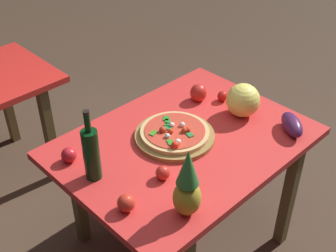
{
  "coord_description": "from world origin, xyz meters",
  "views": [
    {
      "loc": [
        -1.33,
        -1.25,
        2.16
      ],
      "look_at": [
        -0.02,
        0.1,
        0.82
      ],
      "focal_mm": 47.63,
      "sensor_mm": 36.0,
      "label": 1
    }
  ],
  "objects_px": {
    "wine_bottle": "(91,153)",
    "bell_pepper": "(198,93)",
    "display_table": "(184,153)",
    "pizza": "(175,132)",
    "melon": "(243,100)",
    "pineapple_left": "(187,186)",
    "tomato_by_bottle": "(163,173)",
    "tomato_beside_pepper": "(126,203)",
    "tomato_near_board": "(222,96)",
    "pizza_board": "(175,136)",
    "tomato_at_corner": "(69,155)",
    "eggplant": "(292,125)"
  },
  "relations": [
    {
      "from": "wine_bottle",
      "to": "bell_pepper",
      "type": "xyz_separation_m",
      "value": [
        0.83,
        0.11,
        -0.09
      ]
    },
    {
      "from": "bell_pepper",
      "to": "display_table",
      "type": "bearing_deg",
      "value": -147.68
    },
    {
      "from": "pizza",
      "to": "melon",
      "type": "height_order",
      "value": "melon"
    },
    {
      "from": "pineapple_left",
      "to": "melon",
      "type": "distance_m",
      "value": 0.81
    },
    {
      "from": "display_table",
      "to": "tomato_by_bottle",
      "type": "xyz_separation_m",
      "value": [
        -0.28,
        -0.13,
        0.12
      ]
    },
    {
      "from": "bell_pepper",
      "to": "tomato_beside_pepper",
      "type": "bearing_deg",
      "value": -156.22
    },
    {
      "from": "tomato_beside_pepper",
      "to": "tomato_near_board",
      "type": "bearing_deg",
      "value": 16.13
    },
    {
      "from": "display_table",
      "to": "pizza",
      "type": "distance_m",
      "value": 0.14
    },
    {
      "from": "pizza_board",
      "to": "tomato_by_bottle",
      "type": "height_order",
      "value": "tomato_by_bottle"
    },
    {
      "from": "wine_bottle",
      "to": "tomato_at_corner",
      "type": "relative_size",
      "value": 4.81
    },
    {
      "from": "tomato_near_board",
      "to": "pineapple_left",
      "type": "bearing_deg",
      "value": -149.35
    },
    {
      "from": "bell_pepper",
      "to": "pizza",
      "type": "bearing_deg",
      "value": -155.08
    },
    {
      "from": "display_table",
      "to": "pineapple_left",
      "type": "xyz_separation_m",
      "value": [
        -0.35,
        -0.36,
        0.24
      ]
    },
    {
      "from": "display_table",
      "to": "pineapple_left",
      "type": "height_order",
      "value": "pineapple_left"
    },
    {
      "from": "eggplant",
      "to": "tomato_near_board",
      "type": "xyz_separation_m",
      "value": [
        -0.03,
        0.45,
        -0.01
      ]
    },
    {
      "from": "pineapple_left",
      "to": "tomato_at_corner",
      "type": "relative_size",
      "value": 4.37
    },
    {
      "from": "pizza_board",
      "to": "tomato_beside_pepper",
      "type": "relative_size",
      "value": 5.25
    },
    {
      "from": "wine_bottle",
      "to": "eggplant",
      "type": "distance_m",
      "value": 1.05
    },
    {
      "from": "tomato_by_bottle",
      "to": "eggplant",
      "type": "bearing_deg",
      "value": -15.75
    },
    {
      "from": "tomato_near_board",
      "to": "tomato_beside_pepper",
      "type": "distance_m",
      "value": 0.99
    },
    {
      "from": "pizza_board",
      "to": "eggplant",
      "type": "height_order",
      "value": "eggplant"
    },
    {
      "from": "pizza_board",
      "to": "wine_bottle",
      "type": "height_order",
      "value": "wine_bottle"
    },
    {
      "from": "pizza_board",
      "to": "tomato_beside_pepper",
      "type": "distance_m",
      "value": 0.55
    },
    {
      "from": "pizza",
      "to": "eggplant",
      "type": "height_order",
      "value": "eggplant"
    },
    {
      "from": "display_table",
      "to": "bell_pepper",
      "type": "distance_m",
      "value": 0.42
    },
    {
      "from": "pizza",
      "to": "tomato_at_corner",
      "type": "xyz_separation_m",
      "value": [
        -0.49,
        0.23,
        -0.0
      ]
    },
    {
      "from": "eggplant",
      "to": "tomato_beside_pepper",
      "type": "relative_size",
      "value": 2.54
    },
    {
      "from": "bell_pepper",
      "to": "tomato_by_bottle",
      "type": "height_order",
      "value": "bell_pepper"
    },
    {
      "from": "pizza_board",
      "to": "pineapple_left",
      "type": "xyz_separation_m",
      "value": [
        -0.33,
        -0.4,
        0.13
      ]
    },
    {
      "from": "display_table",
      "to": "pizza",
      "type": "relative_size",
      "value": 3.57
    },
    {
      "from": "tomato_near_board",
      "to": "tomato_beside_pepper",
      "type": "relative_size",
      "value": 0.77
    },
    {
      "from": "pineapple_left",
      "to": "tomato_by_bottle",
      "type": "bearing_deg",
      "value": 71.58
    },
    {
      "from": "wine_bottle",
      "to": "melon",
      "type": "bearing_deg",
      "value": -9.93
    },
    {
      "from": "melon",
      "to": "tomato_by_bottle",
      "type": "relative_size",
      "value": 2.73
    },
    {
      "from": "tomato_near_board",
      "to": "tomato_at_corner",
      "type": "relative_size",
      "value": 0.8
    },
    {
      "from": "pizza_board",
      "to": "wine_bottle",
      "type": "distance_m",
      "value": 0.5
    },
    {
      "from": "tomato_at_corner",
      "to": "pizza",
      "type": "bearing_deg",
      "value": -24.64
    },
    {
      "from": "display_table",
      "to": "melon",
      "type": "bearing_deg",
      "value": -8.61
    },
    {
      "from": "display_table",
      "to": "wine_bottle",
      "type": "height_order",
      "value": "wine_bottle"
    },
    {
      "from": "pizza_board",
      "to": "pizza",
      "type": "relative_size",
      "value": 1.16
    },
    {
      "from": "bell_pepper",
      "to": "pizza_board",
      "type": "bearing_deg",
      "value": -155.24
    },
    {
      "from": "melon",
      "to": "eggplant",
      "type": "height_order",
      "value": "melon"
    },
    {
      "from": "bell_pepper",
      "to": "tomato_beside_pepper",
      "type": "relative_size",
      "value": 1.35
    },
    {
      "from": "wine_bottle",
      "to": "melon",
      "type": "distance_m",
      "value": 0.91
    },
    {
      "from": "wine_bottle",
      "to": "pineapple_left",
      "type": "distance_m",
      "value": 0.48
    },
    {
      "from": "pineapple_left",
      "to": "tomato_by_bottle",
      "type": "height_order",
      "value": "pineapple_left"
    },
    {
      "from": "pineapple_left",
      "to": "bell_pepper",
      "type": "height_order",
      "value": "pineapple_left"
    },
    {
      "from": "pineapple_left",
      "to": "tomato_beside_pepper",
      "type": "bearing_deg",
      "value": 132.66
    },
    {
      "from": "melon",
      "to": "tomato_near_board",
      "type": "height_order",
      "value": "melon"
    },
    {
      "from": "eggplant",
      "to": "tomato_at_corner",
      "type": "bearing_deg",
      "value": 147.87
    }
  ]
}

